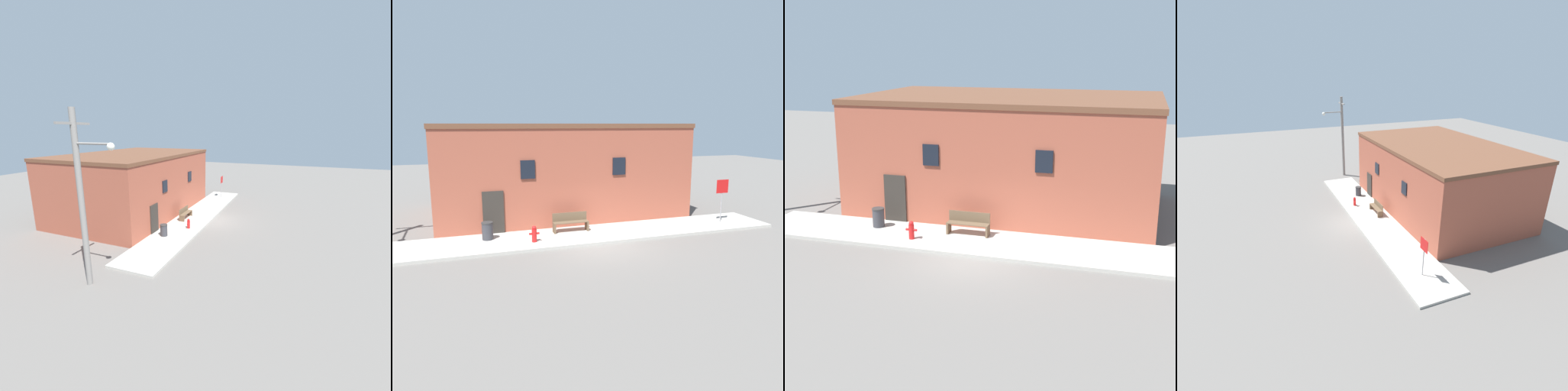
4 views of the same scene
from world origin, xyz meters
TOP-DOWN VIEW (x-y plane):
  - ground_plane at (0.00, 0.00)m, footprint 80.00×80.00m
  - sidewalk at (0.00, 1.48)m, footprint 19.21×2.96m
  - brick_building at (-0.27, 7.23)m, footprint 13.73×8.66m
  - fire_hydrant at (-2.78, 0.96)m, footprint 0.46×0.22m
  - bench at (-0.77, 2.13)m, footprint 1.74×0.44m
  - trash_bin at (-4.73, 1.99)m, footprint 0.52×0.52m

SIDE VIEW (x-z plane):
  - ground_plane at x=0.00m, z-range 0.00..0.00m
  - sidewalk at x=0.00m, z-range 0.00..0.14m
  - fire_hydrant at x=-2.78m, z-range 0.14..0.88m
  - trash_bin at x=-4.73m, z-range 0.14..0.96m
  - bench at x=-0.77m, z-range 0.14..1.07m
  - brick_building at x=-0.27m, z-range 0.00..5.36m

